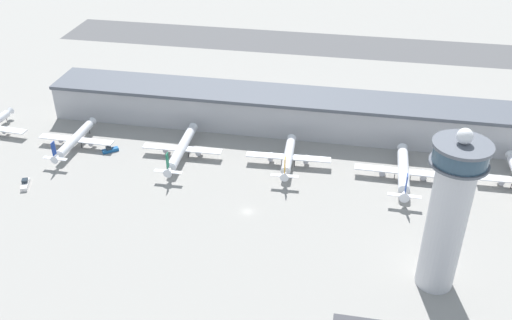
# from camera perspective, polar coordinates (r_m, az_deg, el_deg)

# --- Properties ---
(ground_plane) EXTENTS (1000.00, 1000.00, 0.00)m
(ground_plane) POSITION_cam_1_polar(r_m,az_deg,el_deg) (220.75, -0.86, -5.19)
(ground_plane) COLOR gray
(terminal_building) EXTENTS (219.34, 25.00, 18.09)m
(terminal_building) POSITION_cam_1_polar(r_m,az_deg,el_deg) (274.92, 2.02, 4.96)
(terminal_building) COLOR #B2B2B7
(terminal_building) RESTS_ON ground
(runway_strip) EXTENTS (329.01, 44.00, 0.01)m
(runway_strip) POSITION_cam_1_polar(r_m,az_deg,el_deg) (388.96, 4.82, 11.55)
(runway_strip) COLOR #515154
(runway_strip) RESTS_ON ground
(control_tower) EXTENTS (17.08, 17.08, 57.03)m
(control_tower) POSITION_cam_1_polar(r_m,az_deg,el_deg) (182.28, 18.69, -4.90)
(control_tower) COLOR silver
(control_tower) RESTS_ON ground
(airplane_gate_bravo) EXTENTS (35.54, 37.39, 12.59)m
(airplane_gate_bravo) POSITION_cam_1_polar(r_m,az_deg,el_deg) (272.49, -17.65, 1.98)
(airplane_gate_bravo) COLOR silver
(airplane_gate_bravo) RESTS_ON ground
(airplane_gate_charlie) EXTENTS (35.85, 41.78, 13.39)m
(airplane_gate_charlie) POSITION_cam_1_polar(r_m,az_deg,el_deg) (254.56, -7.46, 1.15)
(airplane_gate_charlie) COLOR silver
(airplane_gate_charlie) RESTS_ON ground
(airplane_gate_delta) EXTENTS (36.85, 33.75, 13.30)m
(airplane_gate_delta) POSITION_cam_1_polar(r_m,az_deg,el_deg) (246.28, 3.25, 0.33)
(airplane_gate_delta) COLOR silver
(airplane_gate_delta) RESTS_ON ground
(airplane_gate_echo) EXTENTS (40.01, 39.56, 14.25)m
(airplane_gate_echo) POSITION_cam_1_polar(r_m,az_deg,el_deg) (244.21, 14.51, -1.08)
(airplane_gate_echo) COLOR silver
(airplane_gate_echo) RESTS_ON ground
(service_truck_catering) EXTENTS (7.04, 6.28, 2.78)m
(service_truck_catering) POSITION_cam_1_polar(r_m,az_deg,el_deg) (266.46, -14.38, 0.99)
(service_truck_catering) COLOR black
(service_truck_catering) RESTS_ON ground
(service_truck_baggage) EXTENTS (5.24, 8.55, 3.01)m
(service_truck_baggage) POSITION_cam_1_polar(r_m,az_deg,el_deg) (252.92, -22.08, -2.25)
(service_truck_baggage) COLOR black
(service_truck_baggage) RESTS_ON ground
(service_truck_water) EXTENTS (7.27, 5.52, 2.96)m
(service_truck_water) POSITION_cam_1_polar(r_m,az_deg,el_deg) (248.09, 18.79, -2.23)
(service_truck_water) COLOR black
(service_truck_water) RESTS_ON ground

